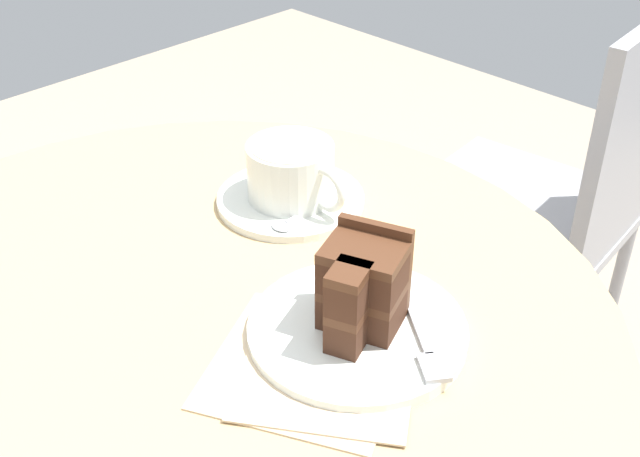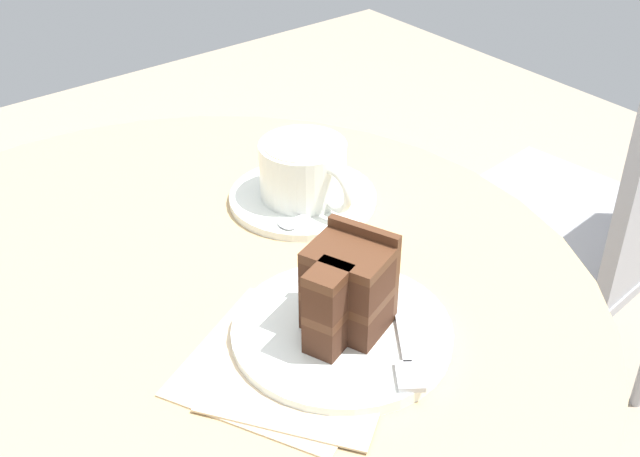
{
  "view_description": "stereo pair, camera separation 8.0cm",
  "coord_description": "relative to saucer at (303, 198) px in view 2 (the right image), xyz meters",
  "views": [
    {
      "loc": [
        0.5,
        -0.32,
        1.22
      ],
      "look_at": [
        0.03,
        0.15,
        0.77
      ],
      "focal_mm": 45.0,
      "sensor_mm": 36.0,
      "label": 1
    },
    {
      "loc": [
        0.55,
        -0.26,
        1.22
      ],
      "look_at": [
        0.03,
        0.15,
        0.77
      ],
      "focal_mm": 45.0,
      "sensor_mm": 36.0,
      "label": 2
    }
  ],
  "objects": [
    {
      "name": "cafe_table",
      "position": [
        0.07,
        -0.2,
        -0.12
      ],
      "size": [
        0.82,
        0.82,
        0.73
      ],
      "color": "tan",
      "rests_on": "ground"
    },
    {
      "name": "cafe_chair",
      "position": [
        0.04,
        0.6,
        -0.23
      ],
      "size": [
        0.42,
        0.42,
        0.84
      ],
      "rotation": [
        0.0,
        0.0,
        4.82
      ],
      "color": "#9E9EA3",
      "rests_on": "ground"
    },
    {
      "name": "fork",
      "position": [
        0.27,
        -0.09,
        0.01
      ],
      "size": [
        0.12,
        0.09,
        0.0
      ],
      "rotation": [
        0.0,
        0.0,
        5.65
      ],
      "color": "#B7B7BC",
      "rests_on": "cake_plate"
    },
    {
      "name": "cake_slice",
      "position": [
        0.21,
        -0.11,
        0.05
      ],
      "size": [
        0.08,
        0.1,
        0.09
      ],
      "rotation": [
        0.0,
        0.0,
        5.08
      ],
      "color": "#422619",
      "rests_on": "cake_plate"
    },
    {
      "name": "napkin",
      "position": [
        0.21,
        -0.17,
        -0.0
      ],
      "size": [
        0.23,
        0.22,
        0.0
      ],
      "rotation": [
        0.0,
        0.0,
        0.46
      ],
      "color": "beige",
      "rests_on": "cafe_table"
    },
    {
      "name": "coffee_cup",
      "position": [
        0.0,
        -0.0,
        0.04
      ],
      "size": [
        0.13,
        0.1,
        0.07
      ],
      "color": "silver",
      "rests_on": "saucer"
    },
    {
      "name": "saucer",
      "position": [
        0.0,
        0.0,
        0.0
      ],
      "size": [
        0.17,
        0.17,
        0.01
      ],
      "color": "silver",
      "rests_on": "cafe_table"
    },
    {
      "name": "cake_plate",
      "position": [
        0.21,
        -0.11,
        0.0
      ],
      "size": [
        0.2,
        0.2,
        0.01
      ],
      "color": "silver",
      "rests_on": "cafe_table"
    },
    {
      "name": "teaspoon",
      "position": [
        0.04,
        -0.02,
        0.01
      ],
      "size": [
        0.02,
        0.11,
        0.0
      ],
      "rotation": [
        0.0,
        0.0,
        4.74
      ],
      "color": "#B7B7BC",
      "rests_on": "saucer"
    }
  ]
}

